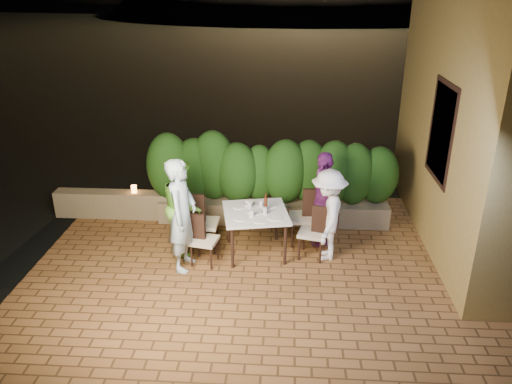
# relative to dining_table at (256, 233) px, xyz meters

# --- Properties ---
(ground) EXTENTS (400.00, 400.00, 0.00)m
(ground) POSITION_rel_dining_table_xyz_m (0.04, -1.09, -0.40)
(ground) COLOR black
(ground) RESTS_ON ground
(terrace_floor) EXTENTS (7.00, 6.00, 0.15)m
(terrace_floor) POSITION_rel_dining_table_xyz_m (0.04, -0.59, -0.45)
(terrace_floor) COLOR brown
(terrace_floor) RESTS_ON ground
(building_wall) EXTENTS (1.60, 5.00, 5.00)m
(building_wall) POSITION_rel_dining_table_xyz_m (3.64, 0.91, 2.12)
(building_wall) COLOR olive
(building_wall) RESTS_ON ground
(window_pane) EXTENTS (0.08, 1.00, 1.40)m
(window_pane) POSITION_rel_dining_table_xyz_m (2.86, 0.41, 1.62)
(window_pane) COLOR black
(window_pane) RESTS_ON building_wall
(window_frame) EXTENTS (0.06, 1.15, 1.55)m
(window_frame) POSITION_rel_dining_table_xyz_m (2.85, 0.41, 1.62)
(window_frame) COLOR black
(window_frame) RESTS_ON building_wall
(planter) EXTENTS (4.20, 0.55, 0.40)m
(planter) POSITION_rel_dining_table_xyz_m (0.24, 1.21, -0.17)
(planter) COLOR #7B6D4E
(planter) RESTS_ON ground
(hedge) EXTENTS (4.00, 0.70, 1.10)m
(hedge) POSITION_rel_dining_table_xyz_m (0.24, 1.21, 0.57)
(hedge) COLOR #1A4011
(hedge) RESTS_ON planter
(parapet) EXTENTS (2.20, 0.30, 0.50)m
(parapet) POSITION_rel_dining_table_xyz_m (-2.76, 1.21, -0.12)
(parapet) COLOR #7B6D4E
(parapet) RESTS_ON ground
(hill) EXTENTS (52.00, 40.00, 22.00)m
(hill) POSITION_rel_dining_table_xyz_m (2.04, 58.91, -4.38)
(hill) COLOR black
(hill) RESTS_ON ground
(dining_table) EXTENTS (1.17, 1.17, 0.75)m
(dining_table) POSITION_rel_dining_table_xyz_m (0.00, 0.00, 0.00)
(dining_table) COLOR white
(dining_table) RESTS_ON ground
(plate_nw) EXTENTS (0.20, 0.20, 0.01)m
(plate_nw) POSITION_rel_dining_table_xyz_m (-0.22, -0.27, 0.38)
(plate_nw) COLOR white
(plate_nw) RESTS_ON dining_table
(plate_sw) EXTENTS (0.20, 0.20, 0.01)m
(plate_sw) POSITION_rel_dining_table_xyz_m (-0.29, 0.16, 0.38)
(plate_sw) COLOR white
(plate_sw) RESTS_ON dining_table
(plate_ne) EXTENTS (0.24, 0.24, 0.01)m
(plate_ne) POSITION_rel_dining_table_xyz_m (0.31, -0.20, 0.38)
(plate_ne) COLOR white
(plate_ne) RESTS_ON dining_table
(plate_se) EXTENTS (0.22, 0.22, 0.01)m
(plate_se) POSITION_rel_dining_table_xyz_m (0.22, 0.24, 0.38)
(plate_se) COLOR white
(plate_se) RESTS_ON dining_table
(plate_centre) EXTENTS (0.24, 0.24, 0.01)m
(plate_centre) POSITION_rel_dining_table_xyz_m (-0.02, -0.02, 0.38)
(plate_centre) COLOR white
(plate_centre) RESTS_ON dining_table
(plate_front) EXTENTS (0.21, 0.21, 0.01)m
(plate_front) POSITION_rel_dining_table_xyz_m (0.08, -0.32, 0.38)
(plate_front) COLOR white
(plate_front) RESTS_ON dining_table
(glass_nw) EXTENTS (0.06, 0.06, 0.11)m
(glass_nw) POSITION_rel_dining_table_xyz_m (-0.05, -0.18, 0.43)
(glass_nw) COLOR silver
(glass_nw) RESTS_ON dining_table
(glass_sw) EXTENTS (0.06, 0.06, 0.11)m
(glass_sw) POSITION_rel_dining_table_xyz_m (-0.10, 0.14, 0.43)
(glass_sw) COLOR silver
(glass_sw) RESTS_ON dining_table
(glass_ne) EXTENTS (0.07, 0.07, 0.12)m
(glass_ne) POSITION_rel_dining_table_xyz_m (0.15, -0.08, 0.43)
(glass_ne) COLOR silver
(glass_ne) RESTS_ON dining_table
(glass_se) EXTENTS (0.07, 0.07, 0.11)m
(glass_se) POSITION_rel_dining_table_xyz_m (0.08, 0.20, 0.43)
(glass_se) COLOR silver
(glass_se) RESTS_ON dining_table
(beer_bottle) EXTENTS (0.06, 0.06, 0.29)m
(beer_bottle) POSITION_rel_dining_table_xyz_m (0.16, 0.07, 0.52)
(beer_bottle) COLOR #44190B
(beer_bottle) RESTS_ON dining_table
(bowl) EXTENTS (0.17, 0.17, 0.04)m
(bowl) POSITION_rel_dining_table_xyz_m (-0.14, 0.25, 0.40)
(bowl) COLOR white
(bowl) RESTS_ON dining_table
(chair_left_front) EXTENTS (0.46, 0.46, 0.85)m
(chair_left_front) POSITION_rel_dining_table_xyz_m (-0.78, -0.37, 0.05)
(chair_left_front) COLOR black
(chair_left_front) RESTS_ON ground
(chair_left_back) EXTENTS (0.47, 0.47, 0.98)m
(chair_left_back) POSITION_rel_dining_table_xyz_m (-0.85, 0.10, 0.12)
(chair_left_back) COLOR black
(chair_left_back) RESTS_ON ground
(chair_right_front) EXTENTS (0.51, 0.51, 0.91)m
(chair_right_front) POSITION_rel_dining_table_xyz_m (0.91, -0.05, 0.08)
(chair_right_front) COLOR black
(chair_right_front) RESTS_ON ground
(chair_right_back) EXTENTS (0.48, 0.48, 0.99)m
(chair_right_back) POSITION_rel_dining_table_xyz_m (0.78, 0.42, 0.12)
(chair_right_back) COLOR black
(chair_right_back) RESTS_ON ground
(diner_blue) EXTENTS (0.50, 0.69, 1.79)m
(diner_blue) POSITION_rel_dining_table_xyz_m (-1.08, -0.49, 0.52)
(diner_blue) COLOR silver
(diner_blue) RESTS_ON ground
(diner_green) EXTENTS (0.79, 0.90, 1.56)m
(diner_green) POSITION_rel_dining_table_xyz_m (-1.20, 0.09, 0.40)
(diner_green) COLOR #83E046
(diner_green) RESTS_ON ground
(diner_white) EXTENTS (0.68, 1.03, 1.50)m
(diner_white) POSITION_rel_dining_table_xyz_m (1.15, -0.05, 0.37)
(diner_white) COLOR white
(diner_white) RESTS_ON ground
(diner_purple) EXTENTS (0.56, 1.01, 1.63)m
(diner_purple) POSITION_rel_dining_table_xyz_m (1.09, 0.46, 0.44)
(diner_purple) COLOR #722673
(diner_purple) RESTS_ON ground
(parapet_lamp) EXTENTS (0.10, 0.10, 0.14)m
(parapet_lamp) POSITION_rel_dining_table_xyz_m (-2.34, 1.21, 0.20)
(parapet_lamp) COLOR orange
(parapet_lamp) RESTS_ON parapet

